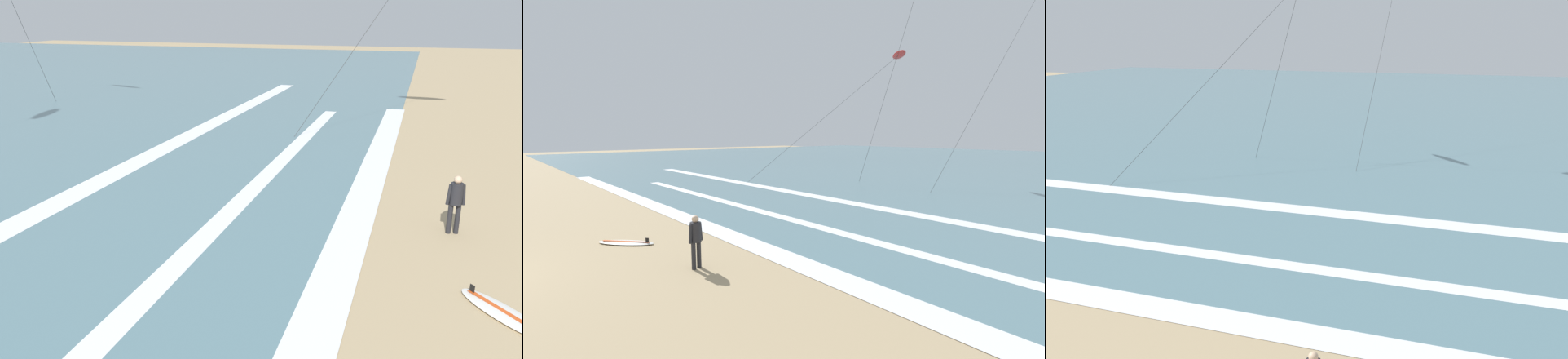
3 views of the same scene
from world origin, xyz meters
TOP-DOWN VIEW (x-y plane):
  - ocean_surface at (0.00, 53.58)m, footprint 140.00×90.00m
  - wave_foam_shoreline at (-1.79, 8.98)m, footprint 45.95×1.04m
  - wave_foam_mid_break at (1.24, 12.59)m, footprint 36.07×0.65m
  - wave_foam_outer_break at (1.35, 17.92)m, footprint 56.33×1.02m

SIDE VIEW (x-z plane):
  - ocean_surface at x=0.00m, z-range 0.00..0.01m
  - wave_foam_shoreline at x=-1.79m, z-range 0.01..0.02m
  - wave_foam_mid_break at x=1.24m, z-range 0.01..0.02m
  - wave_foam_outer_break at x=1.35m, z-range 0.01..0.02m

